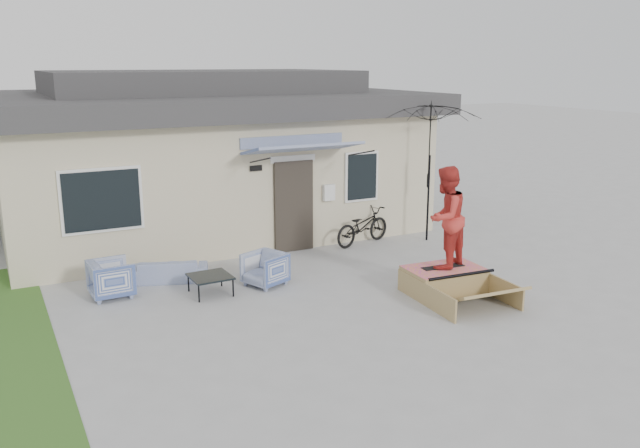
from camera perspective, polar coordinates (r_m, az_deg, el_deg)
name	(u,v)px	position (r m, az deg, el deg)	size (l,w,h in m)	color
ground	(354,324)	(11.19, 2.91, -8.63)	(90.00, 90.00, 0.00)	#A0A0A0
grass_strip	(6,339)	(11.71, -25.47, -8.95)	(1.40, 8.00, 0.01)	#325D21
house	(203,152)	(17.85, -10.12, 6.14)	(10.80, 8.49, 4.10)	beige
loveseat	(169,266)	(13.53, -12.94, -3.60)	(1.52, 0.45, 0.59)	#334B94
armchair_left	(111,277)	(12.89, -17.59, -4.37)	(0.75, 0.71, 0.78)	#334B94
armchair_right	(265,267)	(12.95, -4.79, -3.76)	(0.71, 0.66, 0.73)	#334B94
coffee_table	(211,285)	(12.66, -9.44, -5.20)	(0.74, 0.74, 0.36)	black
bicycle	(362,222)	(15.80, 3.68, 0.17)	(0.59, 1.69, 1.08)	black
patio_umbrella	(429,170)	(16.10, 9.42, 4.65)	(2.91, 2.82, 2.20)	black
skate_ramp	(444,280)	(12.80, 10.65, -4.78)	(1.42, 1.89, 0.47)	#967C4B
skateboard	(443,266)	(12.75, 10.58, -3.60)	(0.85, 0.21, 0.05)	black
skater	(445,216)	(12.50, 10.78, 0.72)	(0.94, 0.73, 1.92)	red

